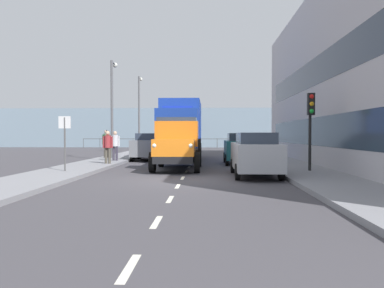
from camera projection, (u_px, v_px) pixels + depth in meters
The scene contains 20 objects.
ground_plane at pixel (193, 160), 25.67m from camera, with size 80.00×80.00×0.00m, color #423F44.
sidewalk_left at pixel (273, 159), 25.46m from camera, with size 2.54×45.40×0.15m, color gray.
sidewalk_right at pixel (115, 159), 25.87m from camera, with size 2.54×45.40×0.15m, color gray.
road_centreline_markings at pixel (193, 161), 25.22m from camera, with size 0.12×41.63×0.01m.
building_terrace at pixel (378, 76), 20.06m from camera, with size 6.25×27.78×9.12m.
sea_horizon at pixel (201, 128), 51.28m from camera, with size 80.00×0.80×5.00m, color gray.
seawall_railing at pixel (200, 141), 47.72m from camera, with size 28.08×0.08×1.20m.
truck_vintage_orange at pixel (177, 145), 18.66m from camera, with size 2.17×5.64×2.43m.
lorry_cargo_blue at pixel (181, 128), 26.38m from camera, with size 2.58×8.20×3.87m.
car_silver_kerbside_near at pixel (255, 154), 15.89m from camera, with size 1.75×4.58×1.72m.
car_teal_kerbside_1 at pixel (241, 148), 22.45m from camera, with size 1.89×3.81×1.72m.
car_grey_oppositeside_0 at pixel (149, 146), 25.79m from camera, with size 1.89×4.11×1.72m.
car_maroon_oppositeside_1 at pixel (161, 144), 31.91m from camera, with size 1.88×4.14×1.72m.
pedestrian_by_lamp at pixel (108, 144), 20.82m from camera, with size 0.53×0.34×1.68m.
pedestrian_in_dark_coat at pixel (115, 143), 23.19m from camera, with size 0.53×0.34×1.69m.
pedestrian_near_railing at pixel (106, 141), 26.16m from camera, with size 0.53×0.34×1.79m.
traffic_light_near at pixel (311, 115), 16.62m from camera, with size 0.28×0.41×3.20m.
lamp_post_promenade at pixel (113, 100), 25.73m from camera, with size 0.32×1.14×6.20m.
lamp_post_far at pixel (139, 107), 35.79m from camera, with size 0.32×1.14×6.65m.
street_sign at pixel (65, 134), 16.59m from camera, with size 0.50×0.07×2.25m.
Camera 1 is at (-0.98, 14.35, 1.66)m, focal length 37.81 mm.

